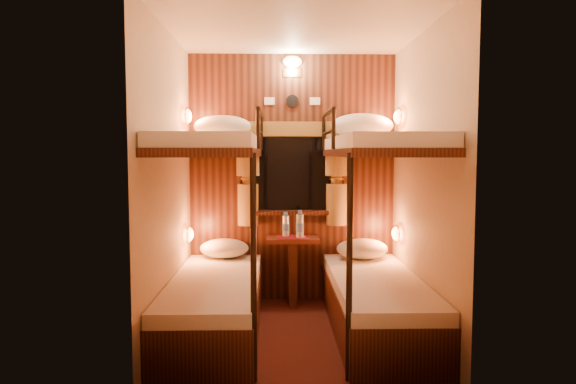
{
  "coord_description": "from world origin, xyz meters",
  "views": [
    {
      "loc": [
        -0.16,
        -3.99,
        1.45
      ],
      "look_at": [
        -0.06,
        0.15,
        1.13
      ],
      "focal_mm": 32.0,
      "sensor_mm": 36.0,
      "label": 1
    }
  ],
  "objects_px": {
    "bottle_left": "(286,226)",
    "bottle_right": "(300,226)",
    "bunk_left": "(215,265)",
    "table": "(293,261)",
    "bunk_right": "(376,264)"
  },
  "relations": [
    {
      "from": "bunk_left",
      "to": "bottle_right",
      "type": "bearing_deg",
      "value": 45.81
    },
    {
      "from": "bunk_left",
      "to": "bottle_left",
      "type": "xyz_separation_m",
      "value": [
        0.58,
        0.82,
        0.19
      ]
    },
    {
      "from": "bunk_left",
      "to": "bottle_left",
      "type": "relative_size",
      "value": 8.09
    },
    {
      "from": "bunk_left",
      "to": "table",
      "type": "relative_size",
      "value": 2.9
    },
    {
      "from": "bottle_left",
      "to": "table",
      "type": "bearing_deg",
      "value": -33.48
    },
    {
      "from": "bunk_right",
      "to": "table",
      "type": "bearing_deg",
      "value": 129.67
    },
    {
      "from": "bunk_left",
      "to": "table",
      "type": "xyz_separation_m",
      "value": [
        0.65,
        0.78,
        -0.14
      ]
    },
    {
      "from": "table",
      "to": "bottle_right",
      "type": "bearing_deg",
      "value": -34.16
    },
    {
      "from": "bunk_left",
      "to": "table",
      "type": "bearing_deg",
      "value": 50.33
    },
    {
      "from": "bunk_right",
      "to": "table",
      "type": "distance_m",
      "value": 1.02
    },
    {
      "from": "bottle_left",
      "to": "bottle_right",
      "type": "height_order",
      "value": "bottle_right"
    },
    {
      "from": "bunk_right",
      "to": "bottle_right",
      "type": "bearing_deg",
      "value": 128.29
    },
    {
      "from": "bottle_left",
      "to": "bottle_right",
      "type": "relative_size",
      "value": 0.9
    },
    {
      "from": "table",
      "to": "bottle_left",
      "type": "height_order",
      "value": "bottle_left"
    },
    {
      "from": "bunk_left",
      "to": "bottle_left",
      "type": "height_order",
      "value": "bunk_left"
    }
  ]
}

